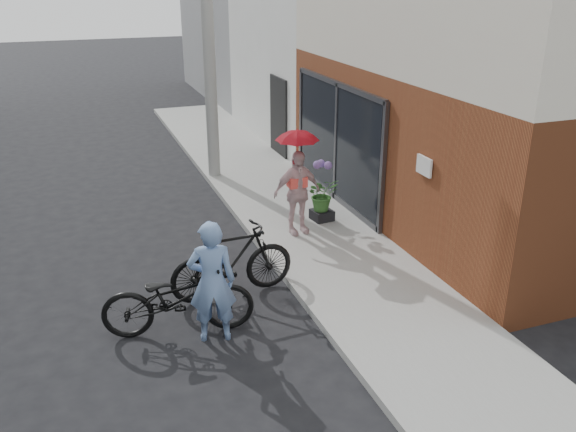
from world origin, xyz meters
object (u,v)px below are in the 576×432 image
bike_left (178,298)px  bike_right (232,261)px  utility_pole (208,29)px  officer (212,282)px  planter (322,215)px  kimono_woman (297,193)px

bike_left → bike_right: 1.25m
bike_left → utility_pole: bearing=-7.4°
utility_pole → officer: 7.37m
utility_pole → planter: bearing=-69.8°
utility_pole → kimono_woman: (0.61, -3.93, -2.59)m
bike_right → planter: bearing=-52.5°
utility_pole → officer: (-1.67, -6.69, -2.63)m
bike_right → kimono_woman: 2.42m
planter → utility_pole: bearing=110.2°
kimono_woman → utility_pole: bearing=93.5°
utility_pole → bike_left: (-2.09, -6.38, -2.95)m
planter → bike_left: bearing=-139.9°
utility_pole → officer: bearing=-104.0°
bike_left → bike_right: size_ratio=1.06×
bike_right → utility_pole: bearing=-14.7°
officer → bike_right: bearing=-106.5°
officer → bike_right: (0.57, 1.07, -0.28)m
bike_right → planter: 3.20m
officer → bike_left: 0.62m
utility_pole → bike_right: (-1.10, -5.61, -2.91)m
kimono_woman → planter: 1.06m
bike_left → planter: bike_left is taller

